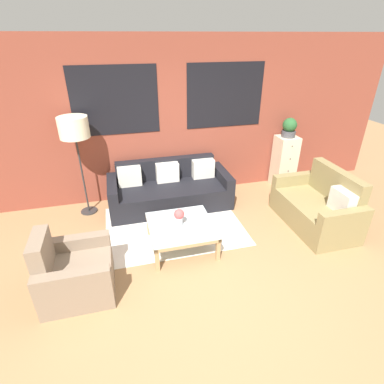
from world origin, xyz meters
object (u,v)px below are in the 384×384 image
at_px(armchair_corner, 74,273).
at_px(coffee_table, 181,228).
at_px(settee_vintage, 318,207).
at_px(flower_vase, 179,216).
at_px(floor_lamp, 74,130).
at_px(couch_dark, 170,190).
at_px(drawer_cabinet, 284,161).
at_px(potted_plant, 289,128).

xyz_separation_m(armchair_corner, coffee_table, (1.41, 0.52, 0.04)).
xyz_separation_m(settee_vintage, flower_vase, (-2.27, -0.01, 0.21)).
xyz_separation_m(floor_lamp, flower_vase, (1.33, -1.35, -0.94)).
relative_size(couch_dark, drawer_cabinet, 2.08).
bearing_deg(drawer_cabinet, settee_vintage, -98.10).
relative_size(floor_lamp, flower_vase, 6.61).
xyz_separation_m(armchair_corner, floor_lamp, (0.05, 1.88, 1.18)).
xyz_separation_m(couch_dark, drawer_cabinet, (2.38, 0.22, 0.23)).
distance_m(settee_vintage, armchair_corner, 3.70).
bearing_deg(armchair_corner, settee_vintage, 8.42).
relative_size(settee_vintage, armchair_corner, 1.69).
distance_m(settee_vintage, floor_lamp, 4.01).
xyz_separation_m(coffee_table, drawer_cabinet, (2.45, 1.47, 0.19)).
height_order(coffee_table, drawer_cabinet, drawer_cabinet).
height_order(couch_dark, potted_plant, potted_plant).
xyz_separation_m(couch_dark, potted_plant, (2.38, 0.22, 0.91)).
height_order(couch_dark, settee_vintage, settee_vintage).
bearing_deg(coffee_table, flower_vase, 167.63).
relative_size(settee_vintage, flower_vase, 5.62).
bearing_deg(floor_lamp, couch_dark, -4.18).
bearing_deg(drawer_cabinet, potted_plant, 90.00).
height_order(armchair_corner, coffee_table, armchair_corner).
bearing_deg(flower_vase, drawer_cabinet, 30.66).
xyz_separation_m(drawer_cabinet, potted_plant, (-0.00, 0.00, 0.69)).
distance_m(coffee_table, drawer_cabinet, 2.87).
distance_m(couch_dark, flower_vase, 1.27).
height_order(couch_dark, flower_vase, couch_dark).
bearing_deg(settee_vintage, coffee_table, -179.58).
relative_size(drawer_cabinet, potted_plant, 2.82).
bearing_deg(coffee_table, drawer_cabinet, 31.00).
xyz_separation_m(settee_vintage, drawer_cabinet, (0.21, 1.46, 0.20)).
bearing_deg(couch_dark, coffee_table, -93.22).
bearing_deg(coffee_table, couch_dark, 86.78).
bearing_deg(settee_vintage, potted_plant, 81.90).
relative_size(coffee_table, drawer_cabinet, 0.89).
relative_size(coffee_table, potted_plant, 2.51).
bearing_deg(coffee_table, floor_lamp, 134.96).
height_order(couch_dark, armchair_corner, armchair_corner).
bearing_deg(flower_vase, floor_lamp, 134.55).
height_order(potted_plant, flower_vase, potted_plant).
relative_size(settee_vintage, potted_plant, 3.92).
bearing_deg(armchair_corner, coffee_table, 20.41).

